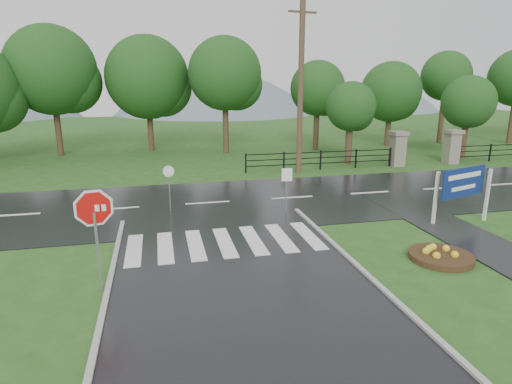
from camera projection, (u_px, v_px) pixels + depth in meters
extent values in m
plane|color=#25501A|center=(258.00, 322.00, 9.92)|extent=(120.00, 120.00, 0.00)
cube|color=black|center=(208.00, 204.00, 19.34)|extent=(90.00, 8.00, 0.04)
cube|color=black|center=(460.00, 234.00, 15.53)|extent=(2.20, 11.00, 0.04)
cube|color=silver|center=(134.00, 250.00, 13.96)|extent=(0.50, 2.80, 0.02)
cube|color=silver|center=(165.00, 247.00, 14.18)|extent=(0.50, 2.80, 0.02)
cube|color=silver|center=(195.00, 245.00, 14.39)|extent=(0.50, 2.80, 0.02)
cube|color=silver|center=(225.00, 242.00, 14.61)|extent=(0.50, 2.80, 0.02)
cube|color=silver|center=(253.00, 240.00, 14.83)|extent=(0.50, 2.80, 0.02)
cube|color=silver|center=(281.00, 237.00, 15.05)|extent=(0.50, 2.80, 0.02)
cube|color=silver|center=(308.00, 235.00, 15.26)|extent=(0.50, 2.80, 0.02)
cube|color=gray|center=(397.00, 151.00, 27.56)|extent=(0.80, 0.80, 2.00)
cube|color=#6B6659|center=(399.00, 133.00, 27.27)|extent=(1.00, 1.00, 0.24)
cube|color=gray|center=(452.00, 148.00, 28.43)|extent=(0.80, 0.80, 2.00)
cube|color=#6B6659|center=(454.00, 132.00, 28.14)|extent=(1.00, 1.00, 0.24)
cube|color=black|center=(320.00, 163.00, 26.57)|extent=(9.50, 0.05, 0.05)
cube|color=black|center=(321.00, 158.00, 26.48)|extent=(9.50, 0.05, 0.05)
cube|color=black|center=(321.00, 152.00, 26.39)|extent=(9.50, 0.05, 0.05)
cube|color=black|center=(246.00, 163.00, 25.49)|extent=(0.08, 0.08, 1.20)
cube|color=black|center=(390.00, 157.00, 27.55)|extent=(0.08, 0.08, 1.20)
cube|color=black|center=(457.00, 154.00, 28.64)|extent=(0.08, 0.08, 1.20)
sphere|color=slate|center=(219.00, 209.00, 77.31)|extent=(48.00, 48.00, 48.00)
sphere|color=slate|center=(363.00, 178.00, 82.28)|extent=(36.00, 36.00, 36.00)
cube|color=#939399|center=(98.00, 253.00, 11.09)|extent=(0.07, 0.07, 2.19)
cylinder|color=white|center=(94.00, 208.00, 10.79)|extent=(1.29, 0.31, 1.32)
cylinder|color=red|center=(94.00, 208.00, 10.78)|extent=(1.12, 0.28, 1.15)
cube|color=silver|center=(436.00, 198.00, 16.30)|extent=(0.13, 0.13, 2.10)
cube|color=silver|center=(487.00, 195.00, 16.80)|extent=(0.13, 0.13, 2.10)
cube|color=navy|center=(464.00, 182.00, 16.40)|extent=(2.41, 0.84, 1.15)
cube|color=white|center=(465.00, 176.00, 16.30)|extent=(1.90, 0.63, 0.19)
cube|color=white|center=(464.00, 188.00, 16.43)|extent=(1.40, 0.46, 0.16)
cylinder|color=#332111|center=(441.00, 257.00, 13.31)|extent=(1.94, 1.94, 0.19)
cube|color=#939399|center=(286.00, 193.00, 17.59)|extent=(0.04, 0.04, 1.84)
cube|color=white|center=(287.00, 175.00, 17.37)|extent=(0.44, 0.07, 0.53)
cylinder|color=#939399|center=(170.00, 191.00, 17.86)|extent=(0.06, 0.06, 1.87)
cylinder|color=white|center=(169.00, 171.00, 17.63)|extent=(0.47, 0.04, 0.47)
cylinder|color=#473523|center=(301.00, 89.00, 24.60)|extent=(0.33, 0.33, 9.81)
cube|color=brown|center=(303.00, 12.00, 23.55)|extent=(1.74, 0.38, 0.11)
cylinder|color=#3D2B1C|center=(349.00, 140.00, 28.24)|extent=(0.45, 0.45, 3.13)
sphere|color=#164214|center=(351.00, 106.00, 27.68)|extent=(3.20, 3.20, 3.20)
cylinder|color=#3D2B1C|center=(464.00, 135.00, 30.12)|extent=(0.44, 0.44, 3.28)
sphere|color=#164214|center=(468.00, 102.00, 29.54)|extent=(3.61, 3.61, 3.61)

